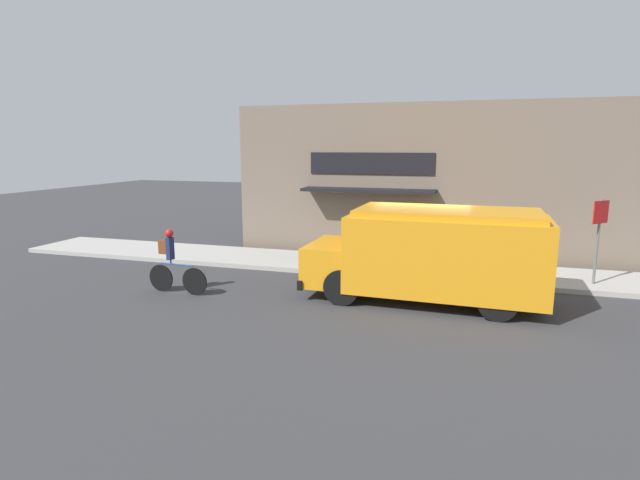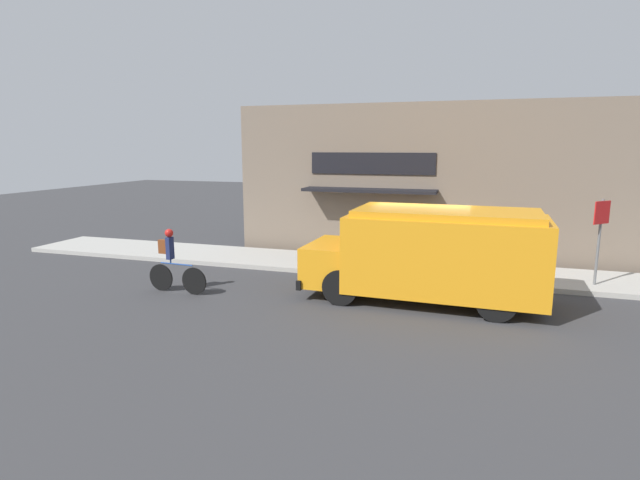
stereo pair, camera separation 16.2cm
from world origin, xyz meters
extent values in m
plane|color=#38383A|center=(0.00, 0.00, 0.00)|extent=(70.00, 70.00, 0.00)
cube|color=#ADAAA3|center=(0.00, 1.26, 0.07)|extent=(28.00, 2.52, 0.14)
cube|color=#756656|center=(0.00, 2.94, 2.59)|extent=(13.66, 0.18, 5.19)
cube|color=black|center=(-2.03, 2.83, 3.22)|extent=(4.21, 0.05, 0.72)
cube|color=black|center=(-2.03, 2.40, 2.35)|extent=(4.43, 0.89, 0.10)
cube|color=orange|center=(0.73, -1.63, 1.22)|extent=(4.70, 2.43, 1.84)
cube|color=orange|center=(-2.14, -1.55, 0.81)|extent=(1.16, 2.15, 1.01)
cube|color=orange|center=(0.73, -1.63, 2.22)|extent=(4.32, 2.23, 0.16)
cube|color=black|center=(-2.65, -1.54, 0.41)|extent=(0.18, 2.26, 0.24)
cube|color=red|center=(-0.50, -0.20, 1.32)|extent=(0.04, 0.44, 0.44)
cylinder|color=black|center=(-1.57, -0.58, 0.44)|extent=(0.88, 0.28, 0.87)
cylinder|color=black|center=(-1.63, -2.56, 0.44)|extent=(0.88, 0.28, 0.87)
cylinder|color=black|center=(1.98, -0.68, 0.44)|extent=(0.88, 0.28, 0.87)
cylinder|color=black|center=(1.93, -2.66, 0.44)|extent=(0.88, 0.28, 0.87)
cylinder|color=black|center=(-5.45, -2.90, 0.36)|extent=(0.72, 0.08, 0.72)
cylinder|color=black|center=(-6.49, -2.84, 0.36)|extent=(0.72, 0.08, 0.72)
cylinder|color=#234793|center=(-5.97, -2.87, 0.77)|extent=(0.99, 0.09, 0.04)
cylinder|color=#234793|center=(-6.15, -2.86, 0.83)|extent=(0.04, 0.04, 0.12)
cube|color=navy|center=(-6.15, -2.86, 1.17)|extent=(0.13, 0.21, 0.58)
sphere|color=red|center=(-6.15, -2.86, 1.58)|extent=(0.22, 0.22, 0.22)
cube|color=brown|center=(-6.34, -2.85, 1.20)|extent=(0.27, 0.16, 0.36)
cylinder|color=slate|center=(4.52, 0.74, 1.29)|extent=(0.07, 0.07, 2.30)
cube|color=red|center=(4.52, 0.69, 2.09)|extent=(0.45, 0.45, 0.60)
cylinder|color=#38383D|center=(-1.32, 1.55, 0.61)|extent=(0.47, 0.47, 0.94)
cylinder|color=black|center=(-1.32, 1.55, 1.10)|extent=(0.48, 0.48, 0.04)
camera|label=1|loc=(1.25, -13.83, 3.78)|focal=28.00mm
camera|label=2|loc=(1.40, -13.78, 3.78)|focal=28.00mm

